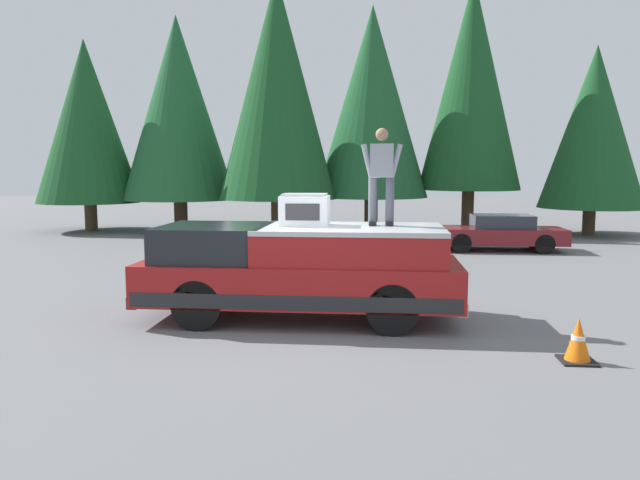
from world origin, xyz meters
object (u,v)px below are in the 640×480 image
Objects in this scene: person_on_truck_bed at (381,174)px; parked_car_maroon at (499,233)px; traffic_cone at (578,341)px; pickup_truck at (301,270)px; compressor_unit at (305,210)px.

parked_car_maroon is at bearing -22.61° from person_on_truck_bed.
pickup_truck is at bearing 64.16° from traffic_cone.
compressor_unit is at bearing 62.41° from traffic_cone.
parked_car_maroon is (9.37, -5.19, -1.35)m from compressor_unit.
traffic_cone is at bearing -117.59° from compressor_unit.
compressor_unit is 4.84m from traffic_cone.
traffic_cone is (-11.48, 1.15, -0.29)m from parked_car_maroon.
person_on_truck_bed is at bearing 157.39° from parked_car_maroon.
pickup_truck reaches higher than parked_car_maroon.
traffic_cone is (-2.22, -2.70, -2.26)m from person_on_truck_bed.
person_on_truck_bed reaches higher than traffic_cone.
person_on_truck_bed reaches higher than compressor_unit.
pickup_truck is at bearing 151.07° from parked_car_maroon.
parked_car_maroon is (9.26, -3.86, -1.97)m from person_on_truck_bed.
pickup_truck is 2.19m from person_on_truck_bed.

